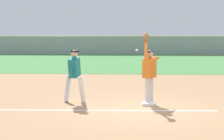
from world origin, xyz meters
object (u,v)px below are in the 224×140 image
at_px(runner, 74,72).
at_px(parked_car_silver, 125,46).
at_px(first_base, 148,104).
at_px(parked_car_white, 22,46).
at_px(fielder, 149,69).
at_px(parked_car_tan, 68,46).
at_px(baseball, 137,50).
at_px(parked_car_black, 173,46).

bearing_deg(runner, parked_car_silver, 99.46).
distance_m(first_base, parked_car_white, 30.53).
bearing_deg(fielder, parked_car_tan, -39.21).
bearing_deg(parked_car_white, first_base, -61.56).
bearing_deg(baseball, parked_car_black, 80.76).
height_order(runner, baseball, baseball).
distance_m(first_base, baseball, 1.77).
distance_m(fielder, baseball, 0.75).
bearing_deg(parked_car_black, parked_car_tan, -176.09).
relative_size(baseball, parked_car_white, 0.02).
height_order(first_base, parked_car_tan, parked_car_tan).
height_order(fielder, parked_car_tan, fielder).
distance_m(parked_car_tan, parked_car_silver, 6.33).
distance_m(runner, parked_car_white, 29.32).
bearing_deg(first_base, fielder, 82.43).
bearing_deg(fielder, parked_car_silver, -51.76).
bearing_deg(baseball, fielder, -29.04).
xyz_separation_m(fielder, baseball, (-0.39, 0.22, 0.60)).
height_order(parked_car_white, parked_car_silver, same).
bearing_deg(first_base, baseball, 130.42).
bearing_deg(parked_car_tan, parked_car_white, -176.07).
bearing_deg(parked_car_tan, first_base, -75.07).
relative_size(fielder, parked_car_silver, 0.52).
bearing_deg(parked_car_black, parked_car_silver, -173.07).
relative_size(baseball, parked_car_black, 0.02).
bearing_deg(parked_car_silver, runner, -91.98).
bearing_deg(parked_car_black, runner, -97.82).
relative_size(parked_car_silver, parked_car_black, 0.97).
distance_m(runner, parked_car_black, 28.31).
xyz_separation_m(parked_car_white, parked_car_black, (16.54, 0.02, 0.00)).
bearing_deg(parked_car_tan, baseball, -75.55).
bearing_deg(first_base, parked_car_black, 81.63).
height_order(runner, parked_car_tan, runner).
xyz_separation_m(parked_car_tan, parked_car_black, (11.51, -0.31, 0.00)).
height_order(first_base, runner, runner).
distance_m(first_base, parked_car_silver, 27.78).
bearing_deg(baseball, parked_car_tan, 104.23).
bearing_deg(fielder, parked_car_white, -29.82).
relative_size(first_base, parked_car_tan, 0.09).
bearing_deg(parked_car_black, first_base, -92.93).
distance_m(runner, baseball, 2.15).
xyz_separation_m(baseball, parked_car_white, (-12.08, 27.44, -1.04)).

